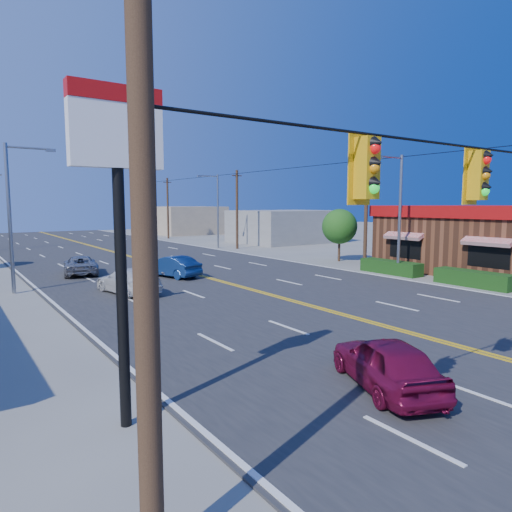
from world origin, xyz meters
TOP-DOWN VIEW (x-y plane):
  - road at (0.00, 20.00)m, footprint 20.00×120.00m
  - kfc at (19.90, 12.00)m, footprint 16.30×12.40m
  - pizza_hut_sign at (-11.00, 4.00)m, footprint 1.90×0.30m
  - streetlight_se at (10.79, 14.00)m, footprint 2.55×0.25m
  - streetlight_ne at (10.79, 38.00)m, footprint 2.55×0.25m
  - streetlight_sw at (-10.79, 22.00)m, footprint 2.55×0.25m
  - utility_pole_near at (12.20, 18.00)m, footprint 0.28×0.28m
  - utility_pole_mid at (12.20, 36.00)m, footprint 0.28×0.28m
  - utility_pole_far at (12.20, 54.00)m, footprint 0.28×0.28m
  - tree_kfc_rear at (13.50, 22.00)m, footprint 2.94×2.94m
  - bld_east_mid at (22.00, 40.00)m, footprint 12.00×10.00m
  - bld_east_far at (19.00, 62.00)m, footprint 10.00×10.00m
  - car_magenta at (-4.83, 2.00)m, footprint 3.06×4.35m
  - car_blue at (-1.72, 21.99)m, footprint 2.56×4.45m
  - car_white at (-5.96, 18.27)m, footprint 2.58×4.90m
  - car_silver at (-6.39, 26.56)m, footprint 2.98×4.88m

SIDE VIEW (x-z plane):
  - road at x=0.00m, z-range 0.00..0.06m
  - car_silver at x=-6.39m, z-range 0.00..1.26m
  - car_white at x=-5.96m, z-range 0.00..1.36m
  - car_magenta at x=-4.83m, z-range 0.00..1.37m
  - car_blue at x=-1.72m, z-range 0.00..1.39m
  - bld_east_mid at x=22.00m, z-range 0.00..4.00m
  - bld_east_far at x=19.00m, z-range 0.00..4.40m
  - kfc at x=19.90m, z-range 0.03..4.73m
  - tree_kfc_rear at x=13.50m, z-range 0.73..5.14m
  - utility_pole_near at x=12.20m, z-range 0.00..8.40m
  - utility_pole_mid at x=12.20m, z-range 0.00..8.40m
  - utility_pole_far at x=12.20m, z-range 0.00..8.40m
  - streetlight_se at x=10.79m, z-range 0.51..8.51m
  - streetlight_ne at x=10.79m, z-range 0.51..8.51m
  - streetlight_sw at x=-10.79m, z-range 0.51..8.51m
  - pizza_hut_sign at x=-11.00m, z-range 1.76..8.61m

